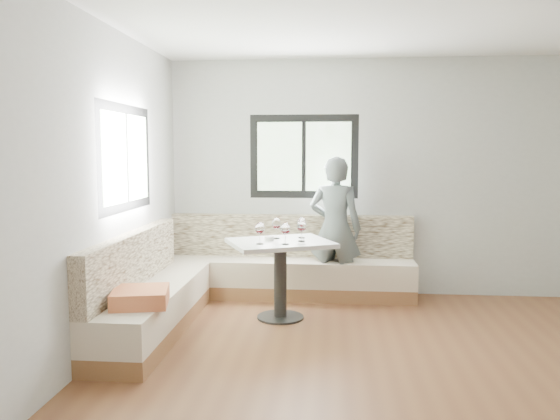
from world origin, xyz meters
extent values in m
cube|color=brown|center=(0.00, 0.00, 0.00)|extent=(5.00, 5.00, 0.01)
cube|color=#B7B7B2|center=(0.00, 2.50, 1.40)|extent=(5.00, 0.01, 2.80)
cube|color=#B7B7B2|center=(0.00, -2.50, 1.40)|extent=(5.00, 0.01, 2.80)
cube|color=#B7B7B2|center=(-2.50, 0.00, 1.40)|extent=(0.01, 5.00, 2.80)
cube|color=black|center=(-0.90, 2.49, 1.65)|extent=(1.30, 0.02, 1.00)
cube|color=black|center=(-2.49, 0.90, 1.65)|extent=(0.02, 1.30, 1.00)
cube|color=brown|center=(-1.05, 2.23, 0.08)|extent=(2.90, 0.55, 0.16)
cube|color=beige|center=(-1.05, 2.23, 0.30)|extent=(2.90, 0.55, 0.29)
cube|color=#F3E4C1|center=(-1.05, 2.43, 0.70)|extent=(2.90, 0.14, 0.50)
cube|color=brown|center=(-2.23, 0.82, 0.08)|extent=(0.55, 2.25, 0.16)
cube|color=beige|center=(-2.23, 0.82, 0.30)|extent=(0.55, 2.25, 0.29)
cube|color=#F3E4C1|center=(-2.43, 0.82, 0.70)|extent=(0.14, 2.25, 0.50)
cube|color=orange|center=(-2.13, 0.20, 0.52)|extent=(0.53, 0.53, 0.13)
cylinder|color=black|center=(-1.08, 1.38, 0.01)|extent=(0.48, 0.48, 0.02)
cylinder|color=black|center=(-1.08, 1.38, 0.38)|extent=(0.13, 0.13, 0.76)
cube|color=silver|center=(-1.08, 1.38, 0.79)|extent=(1.21, 1.10, 0.04)
imported|color=#565F5F|center=(-0.52, 2.18, 0.83)|extent=(0.68, 0.52, 1.66)
cylinder|color=white|center=(-1.20, 1.40, 0.83)|extent=(0.10, 0.10, 0.04)
sphere|color=black|center=(-1.18, 1.41, 0.84)|extent=(0.02, 0.02, 0.02)
sphere|color=black|center=(-1.21, 1.41, 0.84)|extent=(0.02, 0.02, 0.02)
sphere|color=black|center=(-1.19, 1.39, 0.84)|extent=(0.02, 0.02, 0.02)
cylinder|color=white|center=(-1.26, 1.16, 0.81)|extent=(0.07, 0.07, 0.01)
cylinder|color=white|center=(-1.26, 1.16, 0.86)|extent=(0.01, 0.01, 0.09)
ellipsoid|color=white|center=(-1.26, 1.16, 0.96)|extent=(0.10, 0.10, 0.12)
cylinder|color=#400205|center=(-1.26, 1.16, 0.94)|extent=(0.07, 0.07, 0.02)
cylinder|color=white|center=(-1.01, 1.17, 0.81)|extent=(0.07, 0.07, 0.01)
cylinder|color=white|center=(-1.01, 1.17, 0.86)|extent=(0.01, 0.01, 0.09)
ellipsoid|color=white|center=(-1.01, 1.17, 0.96)|extent=(0.10, 0.10, 0.12)
cylinder|color=#400205|center=(-1.01, 1.17, 0.94)|extent=(0.07, 0.07, 0.02)
cylinder|color=white|center=(-0.86, 1.36, 0.81)|extent=(0.07, 0.07, 0.01)
cylinder|color=white|center=(-0.86, 1.36, 0.86)|extent=(0.01, 0.01, 0.09)
ellipsoid|color=white|center=(-0.86, 1.36, 0.96)|extent=(0.10, 0.10, 0.12)
cylinder|color=#400205|center=(-0.86, 1.36, 0.94)|extent=(0.07, 0.07, 0.02)
cylinder|color=white|center=(-1.13, 1.51, 0.81)|extent=(0.07, 0.07, 0.01)
cylinder|color=white|center=(-1.13, 1.51, 0.86)|extent=(0.01, 0.01, 0.09)
ellipsoid|color=white|center=(-1.13, 1.51, 0.96)|extent=(0.10, 0.10, 0.12)
cylinder|color=#400205|center=(-1.13, 1.51, 0.94)|extent=(0.07, 0.07, 0.02)
cylinder|color=white|center=(-0.88, 1.58, 0.81)|extent=(0.07, 0.07, 0.01)
cylinder|color=white|center=(-0.88, 1.58, 0.86)|extent=(0.01, 0.01, 0.09)
ellipsoid|color=white|center=(-0.88, 1.58, 0.96)|extent=(0.10, 0.10, 0.12)
cylinder|color=#400205|center=(-0.88, 1.58, 0.94)|extent=(0.07, 0.07, 0.02)
camera|label=1|loc=(-0.58, -4.07, 1.71)|focal=35.00mm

